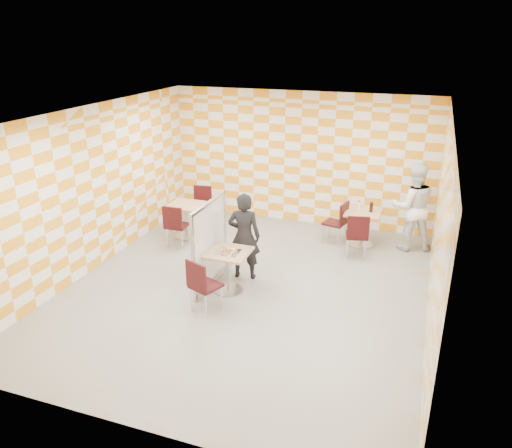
# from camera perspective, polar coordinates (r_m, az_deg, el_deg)

# --- Properties ---
(room_shell) EXTENTS (7.00, 7.00, 7.00)m
(room_shell) POSITION_cam_1_polar(r_m,az_deg,el_deg) (8.67, 0.13, 3.01)
(room_shell) COLOR gray
(room_shell) RESTS_ON ground
(main_table) EXTENTS (0.70, 0.70, 0.75)m
(main_table) POSITION_cam_1_polar(r_m,az_deg,el_deg) (8.50, -3.14, -4.64)
(main_table) COLOR tan
(main_table) RESTS_ON ground
(second_table) EXTENTS (0.70, 0.70, 0.75)m
(second_table) POSITION_cam_1_polar(r_m,az_deg,el_deg) (10.52, 12.04, 0.17)
(second_table) COLOR tan
(second_table) RESTS_ON ground
(empty_table) EXTENTS (0.70, 0.70, 0.75)m
(empty_table) POSITION_cam_1_polar(r_m,az_deg,el_deg) (10.83, -7.99, 1.05)
(empty_table) COLOR tan
(empty_table) RESTS_ON ground
(chair_main_front) EXTENTS (0.55, 0.55, 0.92)m
(chair_main_front) POSITION_cam_1_polar(r_m,az_deg,el_deg) (7.88, -6.27, -6.68)
(chair_main_front) COLOR black
(chair_main_front) RESTS_ON ground
(chair_second_front) EXTENTS (0.50, 0.51, 0.92)m
(chair_second_front) POSITION_cam_1_polar(r_m,az_deg,el_deg) (9.87, 11.50, -1.00)
(chair_second_front) COLOR black
(chair_second_front) RESTS_ON ground
(chair_second_side) EXTENTS (0.51, 0.50, 0.92)m
(chair_second_side) POSITION_cam_1_polar(r_m,az_deg,el_deg) (10.49, 9.46, 0.50)
(chair_second_side) COLOR black
(chair_second_side) RESTS_ON ground
(chair_empty_near) EXTENTS (0.44, 0.45, 0.92)m
(chair_empty_near) POSITION_cam_1_polar(r_m,az_deg,el_deg) (10.30, -9.23, 0.11)
(chair_empty_near) COLOR black
(chair_empty_near) RESTS_ON ground
(chair_empty_far) EXTENTS (0.47, 0.48, 0.92)m
(chair_empty_far) POSITION_cam_1_polar(r_m,az_deg,el_deg) (11.41, -6.24, 2.39)
(chair_empty_far) COLOR black
(chair_empty_far) RESTS_ON ground
(partition) EXTENTS (0.08, 1.38, 1.55)m
(partition) POSITION_cam_1_polar(r_m,az_deg,el_deg) (8.64, -5.29, -2.20)
(partition) COLOR white
(partition) RESTS_ON ground
(man_dark) EXTENTS (0.64, 0.47, 1.60)m
(man_dark) POSITION_cam_1_polar(r_m,az_deg,el_deg) (8.86, -1.37, -1.41)
(man_dark) COLOR black
(man_dark) RESTS_ON ground
(man_white) EXTENTS (1.04, 0.92, 1.81)m
(man_white) POSITION_cam_1_polar(r_m,az_deg,el_deg) (10.51, 17.49, 1.91)
(man_white) COLOR white
(man_white) RESTS_ON ground
(pizza_on_foil) EXTENTS (0.40, 0.40, 0.04)m
(pizza_on_foil) POSITION_cam_1_polar(r_m,az_deg,el_deg) (8.37, -3.22, -3.10)
(pizza_on_foil) COLOR silver
(pizza_on_foil) RESTS_ON main_table
(sport_bottle) EXTENTS (0.06, 0.06, 0.20)m
(sport_bottle) POSITION_cam_1_polar(r_m,az_deg,el_deg) (10.51, 11.73, 2.07)
(sport_bottle) COLOR white
(sport_bottle) RESTS_ON second_table
(soda_bottle) EXTENTS (0.07, 0.07, 0.23)m
(soda_bottle) POSITION_cam_1_polar(r_m,az_deg,el_deg) (10.43, 13.04, 1.90)
(soda_bottle) COLOR black
(soda_bottle) RESTS_ON second_table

